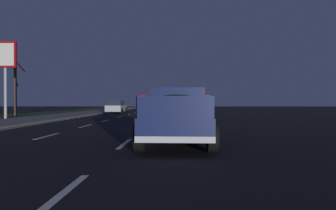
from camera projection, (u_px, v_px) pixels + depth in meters
ground at (136, 118)px, 27.48m from camera, size 144.00×144.00×0.00m
sidewalk_shoulder at (51, 117)px, 27.67m from camera, size 108.00×4.00×0.12m
lane_markings at (108, 116)px, 30.65m from camera, size 108.00×7.04×0.01m
pickup_truck at (177, 114)px, 10.60m from camera, size 5.47×2.37×1.87m
sedan_blue at (176, 107)px, 40.82m from camera, size 4.41×2.04×1.54m
sedan_silver at (116, 107)px, 37.78m from camera, size 4.40×2.03×1.54m
gas_price_sign at (5, 61)px, 26.57m from camera, size 0.27×1.90×6.44m
bare_tree_far at (15, 88)px, 32.08m from camera, size 1.77×1.39×6.11m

